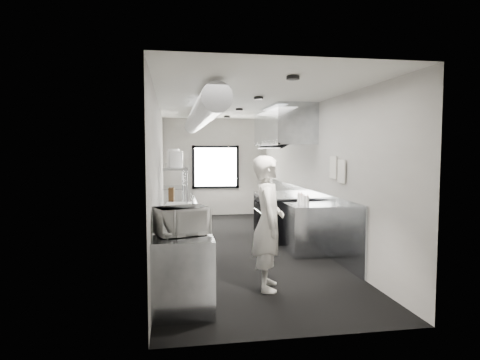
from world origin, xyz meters
name	(u,v)px	position (x,y,z in m)	size (l,w,h in m)	color
floor	(237,246)	(0.00, 0.00, 0.00)	(3.00, 8.00, 0.01)	black
ceiling	(237,103)	(0.00, 0.00, 2.80)	(3.00, 8.00, 0.01)	silver
wall_back	(216,167)	(0.00, 4.00, 1.40)	(3.00, 0.02, 2.80)	#B1AFA8
wall_front	(302,201)	(0.00, -4.00, 1.40)	(3.00, 0.02, 2.80)	#B1AFA8
wall_left	(159,176)	(-1.50, 0.00, 1.40)	(0.02, 8.00, 2.80)	#B1AFA8
wall_right	(311,175)	(1.50, 0.00, 1.40)	(0.02, 8.00, 2.80)	#B1AFA8
wall_cladding	(305,214)	(1.48, 0.30, 0.55)	(0.03, 5.50, 1.10)	#959BA2
hvac_duct	(200,117)	(-0.70, 0.40, 2.55)	(0.40, 0.40, 6.40)	#9B9EA3
service_window	(216,167)	(0.00, 3.96, 1.40)	(1.36, 0.05, 1.25)	white
exhaust_hood	(283,127)	(1.10, 0.70, 2.39)	(0.81, 2.20, 0.88)	#959BA2
prep_counter	(179,231)	(-1.15, -0.50, 0.45)	(0.70, 6.00, 0.90)	#959BA2
pass_shelf	(175,167)	(-1.19, 1.00, 1.54)	(0.45, 3.00, 0.68)	#959BA2
range	(280,216)	(1.04, 0.70, 0.47)	(0.88, 1.60, 0.94)	black
bottle_station	(305,229)	(1.15, -0.70, 0.45)	(0.65, 0.80, 0.90)	#959BA2
far_work_table	(176,204)	(-1.15, 3.20, 0.45)	(0.70, 1.20, 0.90)	#959BA2
notice_sheet_a	(333,167)	(1.47, -1.20, 1.60)	(0.02, 0.28, 0.38)	silver
notice_sheet_b	(342,171)	(1.47, -1.55, 1.55)	(0.02, 0.28, 0.38)	silver
line_cook	(268,223)	(0.02, -2.49, 0.91)	(0.66, 0.44, 1.82)	silver
microwave	(182,221)	(-1.15, -3.02, 1.06)	(0.55, 0.42, 0.33)	silver
deli_tub_a	(170,223)	(-1.29, -2.51, 0.95)	(0.13, 0.13, 0.09)	silver
deli_tub_b	(168,224)	(-1.32, -2.53, 0.94)	(0.12, 0.12, 0.09)	silver
newspaper	(190,216)	(-1.00, -1.74, 0.91)	(0.33, 0.41, 0.01)	white
small_plate	(185,212)	(-1.06, -1.32, 0.91)	(0.20, 0.20, 0.02)	white
pastry	(185,209)	(-1.06, -1.32, 0.96)	(0.08, 0.08, 0.08)	#E0B976
cutting_board	(178,205)	(-1.15, -0.40, 0.91)	(0.46, 0.61, 0.02)	white
knife_block	(172,194)	(-1.27, 0.40, 1.02)	(0.10, 0.23, 0.25)	#4C341B
plate_stack_a	(176,159)	(-1.18, 0.12, 1.72)	(0.26, 0.26, 0.30)	white
plate_stack_b	(173,158)	(-1.22, 0.77, 1.73)	(0.24, 0.24, 0.31)	white
plate_stack_c	(173,157)	(-1.22, 1.35, 1.75)	(0.25, 0.25, 0.35)	white
plate_stack_d	(175,157)	(-1.18, 1.67, 1.74)	(0.22, 0.22, 0.34)	white
squeeze_bottle_a	(307,201)	(1.10, -0.97, 0.99)	(0.06, 0.06, 0.18)	white
squeeze_bottle_b	(304,201)	(1.08, -0.84, 0.99)	(0.06, 0.06, 0.18)	white
squeeze_bottle_c	(302,200)	(1.07, -0.73, 0.99)	(0.06, 0.06, 0.18)	white
squeeze_bottle_d	(301,199)	(1.11, -0.59, 0.99)	(0.06, 0.06, 0.19)	white
squeeze_bottle_e	(299,198)	(1.13, -0.36, 0.98)	(0.06, 0.06, 0.17)	white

